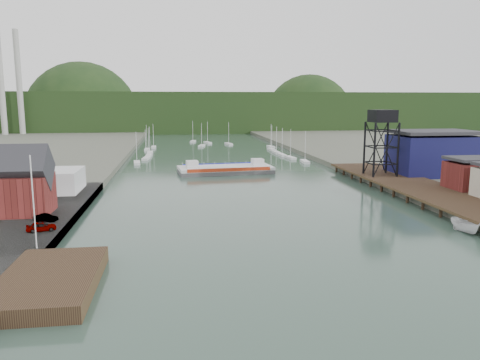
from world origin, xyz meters
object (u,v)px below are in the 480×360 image
object	(u,v)px
car_west_a	(41,226)
motorboat	(465,226)
harbor_building	(12,187)
lift_tower	(382,120)
chain_ferry	(225,169)

from	to	relation	value
car_west_a	motorboat	bearing A→B (deg)	-107.42
car_west_a	harbor_building	bearing A→B (deg)	18.71
harbor_building	car_west_a	bearing A→B (deg)	-57.71
lift_tower	motorboat	size ratio (longest dim) A/B	2.81
lift_tower	chain_ferry	distance (m)	44.93
chain_ferry	car_west_a	size ratio (longest dim) A/B	6.68
lift_tower	motorboat	bearing A→B (deg)	-97.70
harbor_building	car_west_a	xyz separation A→B (m)	(7.39, -11.70, -3.79)
car_west_a	lift_tower	bearing A→B (deg)	-73.88
lift_tower	car_west_a	xyz separation A→B (m)	(-69.61, -39.70, -13.35)
chain_ferry	motorboat	bearing A→B (deg)	-71.65
chain_ferry	car_west_a	distance (m)	70.71
motorboat	car_west_a	distance (m)	63.82
chain_ferry	motorboat	world-z (taller)	chain_ferry
chain_ferry	motorboat	size ratio (longest dim) A/B	4.81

